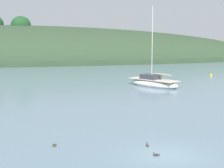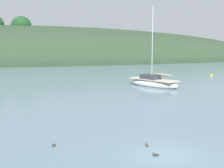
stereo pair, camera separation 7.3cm
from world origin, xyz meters
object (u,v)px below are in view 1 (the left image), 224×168
mooring_buoy_channel (211,75)px  duck_straggler (54,145)px  duck_lead (156,155)px  duck_lone_right (147,145)px  sailboat_red_portside (154,83)px

mooring_buoy_channel → duck_straggler: size_ratio=1.34×
duck_straggler → duck_lead: 6.13m
mooring_buoy_channel → duck_lone_right: mooring_buoy_channel is taller
mooring_buoy_channel → duck_lead: size_ratio=1.27×
sailboat_red_portside → duck_lead: size_ratio=24.56×
duck_lone_right → duck_straggler: 5.58m
duck_lone_right → duck_straggler: (-5.52, 0.82, 0.00)m
sailboat_red_portside → mooring_buoy_channel: bearing=38.1°
mooring_buoy_channel → duck_lone_right: (-19.06, -33.37, -0.07)m
mooring_buoy_channel → duck_lone_right: bearing=-119.7°
duck_lone_right → duck_lead: size_ratio=1.00×
sailboat_red_portside → duck_lone_right: 24.85m
sailboat_red_portside → duck_lead: (-6.89, -25.62, -0.39)m
mooring_buoy_channel → duck_lone_right: size_ratio=1.27×
duck_lone_right → duck_lead: 1.76m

